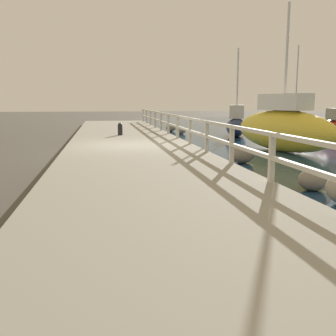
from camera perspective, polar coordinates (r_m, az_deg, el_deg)
The scene contains 11 objects.
ground_plane at distance 13.94m, azimuth -5.40°, elevation 2.16°, with size 120.00×120.00×0.00m, color #4C473D.
dock_walkway at distance 13.92m, azimuth -5.41°, elevation 2.76°, with size 4.46×36.00×0.29m.
railing at distance 14.17m, azimuth 3.22°, elevation 6.09°, with size 0.10×32.50×0.95m.
boulder_water_edge at distance 22.12m, azimuth 1.87°, elevation 5.49°, with size 0.56×0.50×0.42m.
boulder_far_strip at distance 11.77m, azimuth 10.72°, elevation 1.98°, with size 0.71×0.64×0.54m.
boulder_mid_strip at distance 8.53m, azimuth 20.28°, elevation -1.61°, with size 0.60×0.54×0.45m.
boulder_near_dock at distance 23.88m, azimuth 0.42°, elevation 5.84°, with size 0.59×0.54×0.45m.
mooring_bollard at distance 18.07m, azimuth -6.97°, elevation 5.66°, with size 0.22×0.22×0.56m.
sailboat_navy at distance 21.06m, azimuth 9.88°, elevation 6.21°, with size 2.13×3.66×4.48m.
sailboat_yellow at distance 14.85m, azimuth 16.38°, elevation 5.62°, with size 2.43×5.19×5.17m.
sailboat_black at distance 29.53m, azimuth 17.93°, elevation 7.01°, with size 2.27×4.47×5.65m.
Camera 1 is at (-0.99, -13.79, 1.80)m, focal length 42.00 mm.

